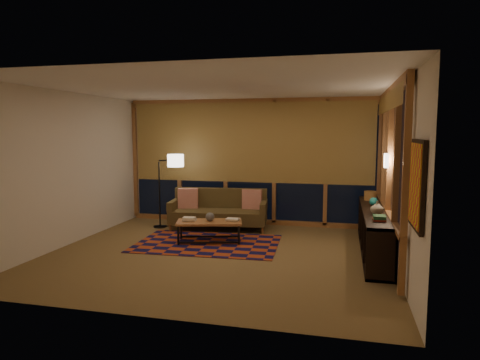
% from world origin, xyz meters
% --- Properties ---
extents(floor, '(5.50, 5.00, 0.01)m').
position_xyz_m(floor, '(0.00, 0.00, 0.00)').
color(floor, olive).
rests_on(floor, ground).
extents(ceiling, '(5.50, 5.00, 0.01)m').
position_xyz_m(ceiling, '(0.00, 0.00, 2.70)').
color(ceiling, white).
rests_on(ceiling, walls).
extents(walls, '(5.51, 5.01, 2.70)m').
position_xyz_m(walls, '(0.00, 0.00, 1.35)').
color(walls, white).
rests_on(walls, floor).
extents(window_wall_back, '(5.30, 0.16, 2.60)m').
position_xyz_m(window_wall_back, '(0.00, 2.43, 1.35)').
color(window_wall_back, '#B56B3E').
rests_on(window_wall_back, walls).
extents(window_wall_right, '(0.16, 3.70, 2.60)m').
position_xyz_m(window_wall_right, '(2.68, 0.60, 1.35)').
color(window_wall_right, '#B56B3E').
rests_on(window_wall_right, walls).
extents(wall_art, '(0.06, 0.74, 0.94)m').
position_xyz_m(wall_art, '(2.71, -1.85, 1.45)').
color(wall_art, red).
rests_on(wall_art, walls).
extents(wall_sconce, '(0.12, 0.18, 0.22)m').
position_xyz_m(wall_sconce, '(2.62, 0.45, 1.55)').
color(wall_sconce, white).
rests_on(wall_sconce, walls).
extents(sofa, '(2.03, 1.01, 0.80)m').
position_xyz_m(sofa, '(-0.50, 1.75, 0.40)').
color(sofa, brown).
rests_on(sofa, floor).
extents(pillow_left, '(0.44, 0.24, 0.42)m').
position_xyz_m(pillow_left, '(-1.19, 1.79, 0.61)').
color(pillow_left, red).
rests_on(pillow_left, sofa).
extents(pillow_right, '(0.41, 0.14, 0.41)m').
position_xyz_m(pillow_right, '(0.14, 2.01, 0.60)').
color(pillow_right, red).
rests_on(pillow_right, sofa).
extents(area_rug, '(2.60, 1.81, 0.01)m').
position_xyz_m(area_rug, '(-0.37, 0.57, 0.01)').
color(area_rug, '#A63C17').
rests_on(area_rug, floor).
extents(coffee_table, '(1.27, 0.82, 0.39)m').
position_xyz_m(coffee_table, '(-0.37, 0.69, 0.19)').
color(coffee_table, '#B56B3E').
rests_on(coffee_table, floor).
extents(book_stack_a, '(0.23, 0.19, 0.06)m').
position_xyz_m(book_stack_a, '(-0.73, 0.63, 0.42)').
color(book_stack_a, '#F1E4C8').
rests_on(book_stack_a, coffee_table).
extents(book_stack_b, '(0.25, 0.20, 0.05)m').
position_xyz_m(book_stack_b, '(0.04, 0.81, 0.41)').
color(book_stack_b, '#F1E4C8').
rests_on(book_stack_b, coffee_table).
extents(ceramic_pot, '(0.22, 0.22, 0.16)m').
position_xyz_m(ceramic_pot, '(-0.36, 0.70, 0.47)').
color(ceramic_pot, black).
rests_on(ceramic_pot, coffee_table).
extents(floor_lamp, '(0.55, 0.40, 1.55)m').
position_xyz_m(floor_lamp, '(-1.76, 1.64, 0.77)').
color(floor_lamp, black).
rests_on(floor_lamp, floor).
extents(bookshelf, '(0.40, 2.94, 0.74)m').
position_xyz_m(bookshelf, '(2.49, 0.66, 0.37)').
color(bookshelf, black).
rests_on(bookshelf, floor).
extents(basket, '(0.24, 0.24, 0.17)m').
position_xyz_m(basket, '(2.47, 1.62, 0.82)').
color(basket, olive).
rests_on(basket, bookshelf).
extents(teal_bowl, '(0.17, 0.17, 0.14)m').
position_xyz_m(teal_bowl, '(2.49, 1.00, 0.81)').
color(teal_bowl, '#1B827F').
rests_on(teal_bowl, bookshelf).
extents(vase, '(0.23, 0.23, 0.21)m').
position_xyz_m(vase, '(2.49, 0.22, 0.84)').
color(vase, tan).
rests_on(vase, bookshelf).
extents(shelf_book_stack, '(0.22, 0.28, 0.07)m').
position_xyz_m(shelf_book_stack, '(2.49, -0.25, 0.77)').
color(shelf_book_stack, '#F1E4C8').
rests_on(shelf_book_stack, bookshelf).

